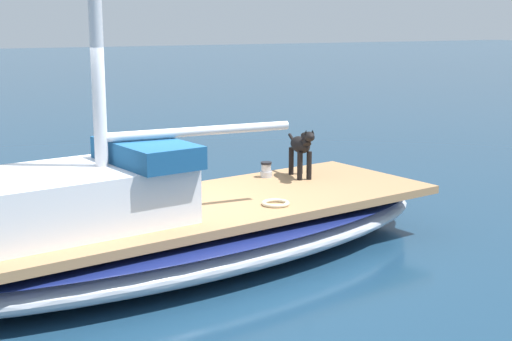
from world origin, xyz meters
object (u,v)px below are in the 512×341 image
dog_black (301,147)px  coiled_rope (276,203)px  sailboat_main (178,235)px  deck_winch (266,170)px

dog_black → coiled_rope: size_ratio=2.89×
dog_black → coiled_rope: 1.59m
sailboat_main → deck_winch: deck_winch is taller
coiled_rope → deck_winch: bearing=-21.5°
sailboat_main → coiled_rope: bearing=-108.2°
dog_black → deck_winch: bearing=60.8°
deck_winch → sailboat_main: bearing=122.8°
sailboat_main → deck_winch: bearing=-57.2°
sailboat_main → coiled_rope: (-0.36, -1.08, 0.35)m
dog_black → deck_winch: 0.57m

